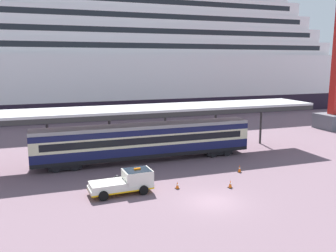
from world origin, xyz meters
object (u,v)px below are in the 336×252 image
at_px(service_truck, 127,181).
at_px(traffic_cone_mid, 230,184).
at_px(train_carriage, 145,140).
at_px(cruise_ship, 27,51).
at_px(traffic_cone_far, 240,169).
at_px(traffic_cone_near, 177,185).
at_px(quay_bollard, 117,180).

relative_size(service_truck, traffic_cone_mid, 7.56).
bearing_deg(train_carriage, cruise_ship, 106.54).
xyz_separation_m(train_carriage, traffic_cone_far, (7.63, -6.96, -1.94)).
bearing_deg(train_carriage, traffic_cone_mid, -66.38).
bearing_deg(traffic_cone_near, service_truck, 172.88).
xyz_separation_m(train_carriage, traffic_cone_mid, (4.60, -10.53, -1.97)).
height_order(cruise_ship, traffic_cone_near, cruise_ship).
bearing_deg(cruise_ship, traffic_cone_near, -76.05).
height_order(cruise_ship, train_carriage, cruise_ship).
height_order(train_carriage, quay_bollard, train_carriage).
distance_m(cruise_ship, service_truck, 53.72).
bearing_deg(train_carriage, traffic_cone_far, -42.38).
distance_m(cruise_ship, traffic_cone_far, 55.39).
distance_m(traffic_cone_mid, traffic_cone_far, 4.68).
relative_size(cruise_ship, traffic_cone_near, 226.57).
bearing_deg(traffic_cone_mid, service_truck, 167.97).
bearing_deg(quay_bollard, traffic_cone_mid, -22.88).
bearing_deg(traffic_cone_mid, train_carriage, 113.62).
distance_m(service_truck, traffic_cone_near, 4.39).
height_order(traffic_cone_near, traffic_cone_far, traffic_cone_far).
distance_m(train_carriage, traffic_cone_mid, 11.66).
bearing_deg(train_carriage, quay_bollard, -124.05).
distance_m(service_truck, traffic_cone_mid, 8.92).
bearing_deg(traffic_cone_mid, quay_bollard, 157.12).
bearing_deg(service_truck, quay_bollard, 101.73).
xyz_separation_m(cruise_ship, traffic_cone_far, (20.40, -49.96, -12.49)).
bearing_deg(traffic_cone_far, train_carriage, 137.62).
distance_m(cruise_ship, quay_bollard, 51.85).
bearing_deg(service_truck, train_carriage, 64.70).
relative_size(service_truck, quay_bollard, 5.52).
relative_size(cruise_ship, train_carriage, 5.90).
height_order(traffic_cone_near, quay_bollard, quay_bollard).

